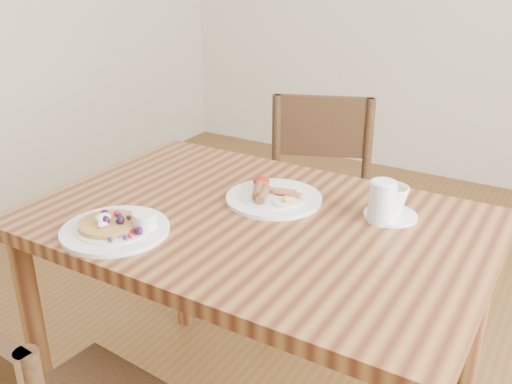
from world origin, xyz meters
TOP-DOWN VIEW (x-y plane):
  - dining_table at (0.00, 0.00)m, footprint 1.20×0.80m
  - chair_far at (-0.13, 0.69)m, footprint 0.55×0.55m
  - pancake_plate at (-0.25, -0.26)m, footprint 0.27×0.27m
  - breakfast_plate at (-0.01, 0.11)m, footprint 0.27×0.27m
  - teacup_saucer at (0.31, 0.18)m, footprint 0.14×0.14m
  - water_glass at (0.29, 0.14)m, footprint 0.07×0.07m

SIDE VIEW (x-z plane):
  - chair_far at x=-0.13m, z-range 0.05..0.93m
  - dining_table at x=0.00m, z-range 0.28..1.03m
  - breakfast_plate at x=-0.01m, z-range 0.74..0.78m
  - pancake_plate at x=-0.25m, z-range 0.74..0.79m
  - teacup_saucer at x=0.31m, z-range 0.75..0.83m
  - water_glass at x=0.29m, z-range 0.75..0.86m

